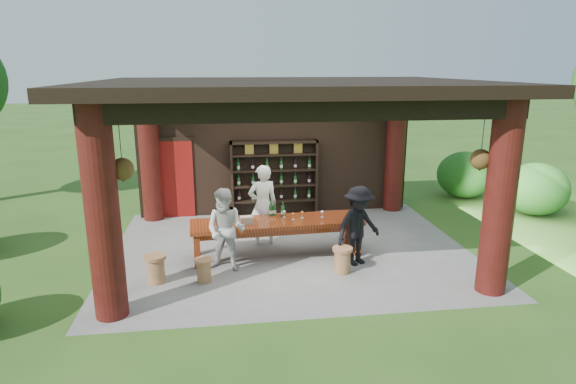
{
  "coord_description": "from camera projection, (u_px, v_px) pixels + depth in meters",
  "views": [
    {
      "loc": [
        -1.35,
        -9.49,
        3.76
      ],
      "look_at": [
        0.0,
        0.4,
        1.15
      ],
      "focal_mm": 30.0,
      "sensor_mm": 36.0,
      "label": 1
    }
  ],
  "objects": [
    {
      "name": "table_glasses",
      "position": [
        300.0,
        215.0,
        9.84
      ],
      "size": [
        0.85,
        0.26,
        0.15
      ],
      "color": "silver",
      "rests_on": "tasting_table"
    },
    {
      "name": "trees",
      "position": [
        449.0,
        84.0,
        11.46
      ],
      "size": [
        22.26,
        9.87,
        4.8
      ],
      "color": "#3F2819",
      "rests_on": "ground"
    },
    {
      "name": "stool_far_left",
      "position": [
        156.0,
        268.0,
        8.58
      ],
      "size": [
        0.4,
        0.4,
        0.52
      ],
      "rotation": [
        0.0,
        0.0,
        -0.04
      ],
      "color": "brown",
      "rests_on": "ground"
    },
    {
      "name": "napkin_basket",
      "position": [
        247.0,
        220.0,
        9.5
      ],
      "size": [
        0.27,
        0.2,
        0.14
      ],
      "primitive_type": "cube",
      "rotation": [
        0.0,
        0.0,
        0.06
      ],
      "color": "#BF6672",
      "rests_on": "tasting_table"
    },
    {
      "name": "pavilion",
      "position": [
        287.0,
        147.0,
        10.1
      ],
      "size": [
        7.5,
        6.0,
        3.6
      ],
      "color": "slate",
      "rests_on": "ground"
    },
    {
      "name": "host",
      "position": [
        263.0,
        205.0,
        10.31
      ],
      "size": [
        0.71,
        0.53,
        1.76
      ],
      "primitive_type": "imported",
      "rotation": [
        0.0,
        0.0,
        3.33
      ],
      "color": "silver",
      "rests_on": "ground"
    },
    {
      "name": "ground",
      "position": [
        291.0,
        249.0,
        10.23
      ],
      "size": [
        90.0,
        90.0,
        0.0
      ],
      "primitive_type": "plane",
      "color": "#2D5119",
      "rests_on": "ground"
    },
    {
      "name": "stool_near_left",
      "position": [
        204.0,
        270.0,
        8.63
      ],
      "size": [
        0.32,
        0.32,
        0.43
      ],
      "rotation": [
        0.0,
        0.0,
        -0.25
      ],
      "color": "brown",
      "rests_on": "ground"
    },
    {
      "name": "table_bottles",
      "position": [
        276.0,
        209.0,
        9.97
      ],
      "size": [
        0.32,
        0.17,
        0.31
      ],
      "color": "#194C1E",
      "rests_on": "tasting_table"
    },
    {
      "name": "shrubs",
      "position": [
        384.0,
        212.0,
        10.96
      ],
      "size": [
        15.01,
        7.59,
        1.36
      ],
      "color": "#194C14",
      "rests_on": "ground"
    },
    {
      "name": "wine_shelf",
      "position": [
        274.0,
        178.0,
        12.32
      ],
      "size": [
        2.22,
        0.34,
        1.95
      ],
      "color": "black",
      "rests_on": "ground"
    },
    {
      "name": "guest_woman",
      "position": [
        226.0,
        230.0,
        8.99
      ],
      "size": [
        0.94,
        0.84,
        1.59
      ],
      "primitive_type": "imported",
      "rotation": [
        0.0,
        0.0,
        -0.38
      ],
      "color": "beige",
      "rests_on": "ground"
    },
    {
      "name": "stool_near_right",
      "position": [
        342.0,
        259.0,
        9.0
      ],
      "size": [
        0.38,
        0.38,
        0.5
      ],
      "rotation": [
        0.0,
        0.0,
        0.12
      ],
      "color": "brown",
      "rests_on": "ground"
    },
    {
      "name": "tasting_table",
      "position": [
        277.0,
        226.0,
        9.74
      ],
      "size": [
        3.51,
        1.09,
        0.75
      ],
      "rotation": [
        0.0,
        0.0,
        0.06
      ],
      "color": "#591F0C",
      "rests_on": "ground"
    },
    {
      "name": "guest_man",
      "position": [
        358.0,
        226.0,
        9.27
      ],
      "size": [
        1.17,
        0.97,
        1.57
      ],
      "primitive_type": "imported",
      "rotation": [
        0.0,
        0.0,
        0.45
      ],
      "color": "black",
      "rests_on": "ground"
    }
  ]
}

